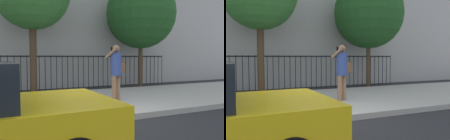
{
  "view_description": "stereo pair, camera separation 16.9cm",
  "coord_description": "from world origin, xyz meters",
  "views": [
    {
      "loc": [
        -1.99,
        -4.79,
        1.52
      ],
      "look_at": [
        1.14,
        2.03,
        1.1
      ],
      "focal_mm": 37.26,
      "sensor_mm": 36.0,
      "label": 1
    },
    {
      "loc": [
        -1.83,
        -4.86,
        1.52
      ],
      "look_at": [
        1.14,
        2.03,
        1.1
      ],
      "focal_mm": 37.26,
      "sensor_mm": 36.0,
      "label": 2
    }
  ],
  "objects": [
    {
      "name": "street_tree_mid",
      "position": [
        4.0,
        4.94,
        3.6
      ],
      "size": [
        3.36,
        3.36,
        5.29
      ],
      "color": "#4C3823",
      "rests_on": "ground"
    },
    {
      "name": "iron_fence",
      "position": [
        0.0,
        5.9,
        1.02
      ],
      "size": [
        12.03,
        0.04,
        1.6
      ],
      "color": "black",
      "rests_on": "ground"
    },
    {
      "name": "sidewalk",
      "position": [
        0.0,
        2.2,
        0.07
      ],
      "size": [
        28.0,
        4.4,
        0.15
      ],
      "primitive_type": "cube",
      "color": "#B2ADA3",
      "rests_on": "ground"
    },
    {
      "name": "ground_plane",
      "position": [
        0.0,
        0.0,
        0.0
      ],
      "size": [
        60.0,
        60.0,
        0.0
      ],
      "primitive_type": "plane",
      "color": "#28282B"
    },
    {
      "name": "pedestrian_on_phone",
      "position": [
        1.16,
        1.74,
        1.16
      ],
      "size": [
        0.73,
        0.6,
        1.74
      ],
      "color": "#936B4C",
      "rests_on": "sidewalk"
    }
  ]
}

